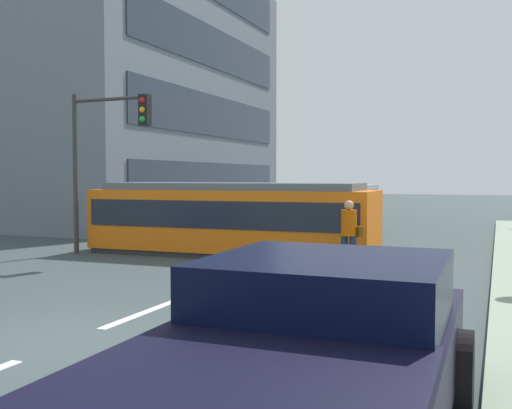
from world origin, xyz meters
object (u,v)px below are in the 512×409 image
object	(u,v)px
city_bus	(332,206)
streetcar_tram	(232,217)
traffic_light_mast	(105,141)
pickup_truck_parked	(309,364)
pedestrian_crossing	(349,232)

from	to	relation	value
city_bus	streetcar_tram	bearing A→B (deg)	-97.73
streetcar_tram	traffic_light_mast	size ratio (longest dim) A/B	1.80
pickup_truck_parked	traffic_light_mast	distance (m)	13.13
pickup_truck_parked	traffic_light_mast	bearing A→B (deg)	133.40
traffic_light_mast	city_bus	bearing A→B (deg)	65.15
streetcar_tram	city_bus	distance (m)	7.27
streetcar_tram	traffic_light_mast	distance (m)	4.15
streetcar_tram	city_bus	bearing A→B (deg)	82.27
city_bus	traffic_light_mast	size ratio (longest dim) A/B	1.17
streetcar_tram	traffic_light_mast	bearing A→B (deg)	-151.89
pickup_truck_parked	city_bus	bearing A→B (deg)	104.61
traffic_light_mast	pedestrian_crossing	bearing A→B (deg)	-1.55
streetcar_tram	pedestrian_crossing	distance (m)	4.27
pedestrian_crossing	traffic_light_mast	world-z (taller)	traffic_light_mast
streetcar_tram	pedestrian_crossing	bearing A→B (deg)	-25.87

